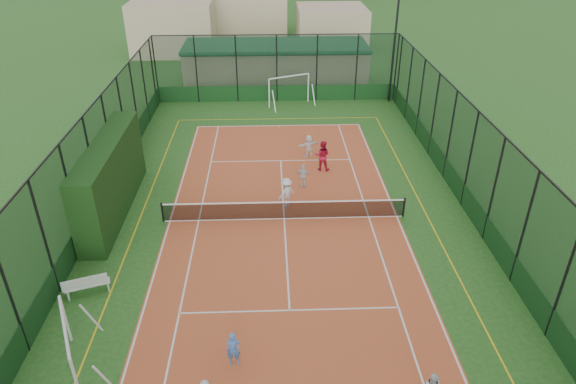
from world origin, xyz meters
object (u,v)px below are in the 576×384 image
(futsal_goal_near, at_px, (71,348))
(child_far_left, at_px, (286,193))
(futsal_goal_far, at_px, (289,91))
(child_far_back, at_px, (309,146))
(white_bench, at_px, (87,284))
(child_far_right, at_px, (303,176))
(floodlight_ne, at_px, (394,47))
(clubhouse, at_px, (276,63))
(child_near_mid, at_px, (234,349))
(coach, at_px, (322,156))

(futsal_goal_near, bearing_deg, child_far_left, -59.90)
(futsal_goal_far, height_order, child_far_back, futsal_goal_far)
(white_bench, relative_size, child_far_right, 1.28)
(child_far_back, bearing_deg, floodlight_ne, -144.82)
(clubhouse, xyz_separation_m, child_near_mid, (-1.93, -30.85, -0.92))
(child_near_mid, distance_m, coach, 14.65)
(child_far_left, bearing_deg, white_bench, -0.76)
(child_far_back, distance_m, coach, 1.89)
(floodlight_ne, distance_m, child_near_mid, 27.76)
(child_far_left, bearing_deg, child_far_right, -155.49)
(clubhouse, bearing_deg, child_far_back, -83.56)
(white_bench, relative_size, futsal_goal_near, 0.55)
(floodlight_ne, height_order, child_near_mid, floodlight_ne)
(child_far_right, bearing_deg, futsal_goal_near, 75.03)
(futsal_goal_far, xyz_separation_m, child_near_mid, (-2.82, -24.99, -0.43))
(child_far_left, bearing_deg, futsal_goal_far, -132.10)
(futsal_goal_far, distance_m, child_far_back, 9.24)
(futsal_goal_near, relative_size, child_far_back, 2.25)
(futsal_goal_near, distance_m, child_far_left, 12.46)
(child_far_left, bearing_deg, child_far_back, -144.37)
(coach, bearing_deg, child_far_back, -57.31)
(white_bench, height_order, futsal_goal_near, futsal_goal_near)
(child_far_left, bearing_deg, futsal_goal_near, 15.19)
(clubhouse, distance_m, child_near_mid, 30.93)
(futsal_goal_far, distance_m, child_near_mid, 25.15)
(futsal_goal_near, relative_size, child_far_left, 1.98)
(child_far_back, height_order, coach, coach)
(clubhouse, relative_size, child_near_mid, 11.86)
(child_near_mid, bearing_deg, futsal_goal_near, 177.91)
(futsal_goal_far, height_order, child_far_right, futsal_goal_far)
(child_far_left, xyz_separation_m, coach, (2.17, 3.97, 0.10))
(clubhouse, distance_m, child_far_right, 18.90)
(clubhouse, distance_m, coach, 17.01)
(floodlight_ne, height_order, futsal_goal_near, floodlight_ne)
(futsal_goal_near, relative_size, futsal_goal_far, 0.92)
(white_bench, distance_m, futsal_goal_far, 22.98)
(futsal_goal_near, xyz_separation_m, futsal_goal_far, (7.97, 25.07, 0.09))
(futsal_goal_near, bearing_deg, child_far_back, -53.34)
(coach, bearing_deg, child_near_mid, 86.30)
(futsal_goal_near, xyz_separation_m, child_far_back, (8.78, 15.88, -0.30))
(child_near_mid, bearing_deg, futsal_goal_far, 80.50)
(futsal_goal_far, xyz_separation_m, child_far_left, (-0.73, -14.93, -0.30))
(futsal_goal_near, bearing_deg, coach, -58.10)
(child_far_right, bearing_deg, coach, -101.93)
(floodlight_ne, bearing_deg, futsal_goal_far, -176.54)
(clubhouse, bearing_deg, child_near_mid, -93.59)
(white_bench, height_order, child_near_mid, child_near_mid)
(clubhouse, bearing_deg, futsal_goal_far, -81.43)
(white_bench, bearing_deg, clubhouse, 55.25)
(child_near_mid, bearing_deg, clubhouse, 83.34)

